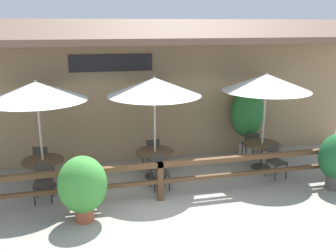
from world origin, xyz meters
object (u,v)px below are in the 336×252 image
patio_umbrella_middle (154,87)px  chair_near_wallside (43,159)px  chair_far_streetside (275,160)px  patio_umbrella_far (266,83)px  potted_plant_broad_leaf (83,186)px  potted_plant_entrance_palm (247,114)px  chair_near_streetside (43,181)px  patio_umbrella_near (36,91)px  dining_table_near (43,165)px  dining_table_middle (155,156)px  chair_middle_wallside (152,151)px  chair_far_wallside (251,144)px  chair_middle_streetside (159,170)px  dining_table_far (262,148)px

patio_umbrella_middle → chair_near_wallside: bearing=165.2°
chair_near_wallside → chair_far_streetside: 6.40m
patio_umbrella_far → chair_near_wallside: bearing=172.2°
potted_plant_broad_leaf → potted_plant_entrance_palm: bearing=31.0°
chair_near_streetside → patio_umbrella_near: bearing=96.8°
dining_table_near → chair_near_streetside: size_ratio=1.18×
dining_table_middle → chair_middle_wallside: size_ratio=1.18×
dining_table_near → chair_far_streetside: (6.11, -0.78, -0.10)m
chair_far_wallside → potted_plant_broad_leaf: (-5.13, -2.69, 0.31)m
chair_middle_wallside → patio_umbrella_far: 3.79m
potted_plant_broad_leaf → potted_plant_entrance_palm: size_ratio=0.67×
chair_near_streetside → potted_plant_broad_leaf: (0.91, -1.22, 0.31)m
chair_middle_streetside → potted_plant_entrance_palm: size_ratio=0.40×
chair_middle_streetside → potted_plant_broad_leaf: potted_plant_broad_leaf is taller
chair_near_streetside → patio_umbrella_middle: (2.86, 0.78, 2.02)m
dining_table_far → patio_umbrella_near: bearing=179.5°
chair_near_wallside → chair_middle_wallside: (3.05, -0.06, 0.00)m
patio_umbrella_far → dining_table_far: bearing=-135.0°
patio_umbrella_near → patio_umbrella_middle: 2.92m
patio_umbrella_far → potted_plant_broad_leaf: bearing=-159.1°
chair_near_streetside → chair_middle_streetside: same height
chair_middle_streetside → potted_plant_entrance_palm: 3.80m
patio_umbrella_far → dining_table_far: 1.92m
potted_plant_entrance_palm → patio_umbrella_middle: bearing=-161.1°
dining_table_middle → potted_plant_entrance_palm: (3.18, 1.09, 0.75)m
dining_table_middle → potted_plant_broad_leaf: potted_plant_broad_leaf is taller
chair_near_wallside → potted_plant_broad_leaf: bearing=125.2°
chair_near_wallside → patio_umbrella_middle: patio_umbrella_middle is taller
dining_table_far → chair_far_wallside: bearing=89.0°
chair_far_streetside → potted_plant_broad_leaf: 5.30m
patio_umbrella_far → dining_table_far: (-0.00, -0.00, -1.92)m
chair_near_wallside → patio_umbrella_far: patio_umbrella_far is taller
chair_near_streetside → potted_plant_entrance_palm: (6.04, 1.87, 0.85)m
patio_umbrella_far → potted_plant_entrance_palm: 1.63m
chair_near_wallside → potted_plant_broad_leaf: 3.00m
potted_plant_broad_leaf → patio_umbrella_far: bearing=20.9°
dining_table_middle → potted_plant_broad_leaf: bearing=-134.3°
patio_umbrella_near → dining_table_near: (-0.00, -0.00, -1.92)m
dining_table_middle → chair_middle_wallside: 0.75m
patio_umbrella_middle → dining_table_middle: 1.92m
dining_table_far → chair_far_streetside: (0.03, -0.73, -0.10)m
dining_table_near → potted_plant_broad_leaf: bearing=-64.3°
patio_umbrella_far → patio_umbrella_near: bearing=179.5°
dining_table_middle → potted_plant_entrance_palm: potted_plant_entrance_palm is taller
dining_table_near → chair_near_wallside: size_ratio=1.18×
dining_table_far → chair_far_streetside: size_ratio=1.18×
patio_umbrella_near → potted_plant_entrance_palm: size_ratio=1.27×
patio_umbrella_far → chair_far_streetside: 2.15m
dining_table_middle → patio_umbrella_near: bearing=179.8°
patio_umbrella_middle → chair_far_streetside: (3.19, -0.78, -2.02)m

